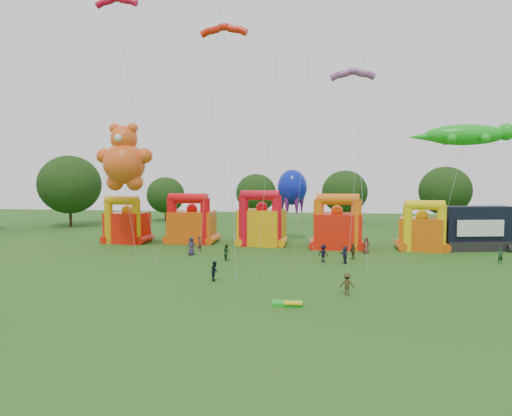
# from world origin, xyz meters

# --- Properties ---
(ground) EXTENTS (160.00, 160.00, 0.00)m
(ground) POSITION_xyz_m (0.00, 0.00, 0.00)
(ground) COLOR #245919
(ground) RESTS_ON ground
(tree_ring) EXTENTS (125.74, 127.86, 12.07)m
(tree_ring) POSITION_xyz_m (-1.20, 0.63, 6.26)
(tree_ring) COLOR #352314
(tree_ring) RESTS_ON ground
(bouncy_castle_0) EXTENTS (5.36, 4.59, 6.06)m
(bouncy_castle_0) POSITION_xyz_m (-20.62, 27.54, 2.31)
(bouncy_castle_0) COLOR red
(bouncy_castle_0) RESTS_ON ground
(bouncy_castle_1) EXTENTS (5.70, 4.63, 6.42)m
(bouncy_castle_1) POSITION_xyz_m (-12.37, 28.86, 2.43)
(bouncy_castle_1) COLOR #DC4E0B
(bouncy_castle_1) RESTS_ON ground
(bouncy_castle_2) EXTENTS (5.90, 5.08, 6.85)m
(bouncy_castle_2) POSITION_xyz_m (-3.17, 28.08, 2.60)
(bouncy_castle_2) COLOR orange
(bouncy_castle_2) RESTS_ON ground
(bouncy_castle_3) EXTENTS (5.56, 4.49, 6.54)m
(bouncy_castle_3) POSITION_xyz_m (6.02, 26.92, 2.47)
(bouncy_castle_3) COLOR red
(bouncy_castle_3) RESTS_ON ground
(bouncy_castle_4) EXTENTS (5.54, 4.86, 5.85)m
(bouncy_castle_4) POSITION_xyz_m (15.73, 26.99, 2.23)
(bouncy_castle_4) COLOR #D6590B
(bouncy_castle_4) RESTS_ON ground
(stage_trailer) EXTENTS (8.39, 4.63, 5.12)m
(stage_trailer) POSITION_xyz_m (22.02, 28.32, 2.46)
(stage_trailer) COLOR black
(stage_trailer) RESTS_ON ground
(teddy_bear_kite) EXTENTS (6.77, 4.80, 14.77)m
(teddy_bear_kite) POSITION_xyz_m (-18.33, 22.51, 9.48)
(teddy_bear_kite) COLOR #EA531A
(teddy_bear_kite) RESTS_ON ground
(gecko_kite) EXTENTS (11.71, 4.22, 14.61)m
(gecko_kite) POSITION_xyz_m (19.38, 27.31, 9.22)
(gecko_kite) COLOR green
(gecko_kite) RESTS_ON ground
(octopus_kite) EXTENTS (5.56, 12.15, 9.53)m
(octopus_kite) POSITION_xyz_m (1.42, 29.55, 3.67)
(octopus_kite) COLOR #0B1CAF
(octopus_kite) RESTS_ON ground
(parafoil_kites) EXTENTS (29.30, 12.60, 28.47)m
(parafoil_kites) POSITION_xyz_m (-7.16, 15.82, 12.41)
(parafoil_kites) COLOR red
(parafoil_kites) RESTS_ON ground
(diamond_kites) EXTENTS (15.09, 15.52, 38.18)m
(diamond_kites) POSITION_xyz_m (0.78, 13.27, 16.50)
(diamond_kites) COLOR red
(diamond_kites) RESTS_ON ground
(folded_kite_bundle) EXTENTS (2.05, 1.18, 0.31)m
(folded_kite_bundle) POSITION_xyz_m (2.21, 2.10, 0.14)
(folded_kite_bundle) COLOR green
(folded_kite_bundle) RESTS_ON ground
(spectator_0) EXTENTS (1.00, 0.68, 1.98)m
(spectator_0) POSITION_xyz_m (-9.68, 19.74, 0.99)
(spectator_0) COLOR #2D2944
(spectator_0) RESTS_ON ground
(spectator_1) EXTENTS (0.60, 0.75, 1.80)m
(spectator_1) POSITION_xyz_m (-9.35, 21.96, 0.90)
(spectator_1) COLOR maroon
(spectator_1) RESTS_ON ground
(spectator_2) EXTENTS (0.97, 1.01, 1.65)m
(spectator_2) POSITION_xyz_m (-5.27, 17.42, 0.82)
(spectator_2) COLOR #1B4421
(spectator_2) RESTS_ON ground
(spectator_3) EXTENTS (1.30, 1.10, 1.74)m
(spectator_3) POSITION_xyz_m (4.49, 17.89, 0.87)
(spectator_3) COLOR black
(spectator_3) RESTS_ON ground
(spectator_4) EXTENTS (0.93, 0.99, 1.64)m
(spectator_4) POSITION_xyz_m (7.50, 19.94, 0.82)
(spectator_4) COLOR #433D1A
(spectator_4) RESTS_ON ground
(spectator_5) EXTENTS (0.93, 1.66, 1.71)m
(spectator_5) POSITION_xyz_m (6.56, 17.46, 0.85)
(spectator_5) COLOR #27263F
(spectator_5) RESTS_ON ground
(spectator_6) EXTENTS (0.90, 0.60, 1.80)m
(spectator_6) POSITION_xyz_m (9.14, 23.75, 0.90)
(spectator_6) COLOR #542218
(spectator_6) RESTS_ON ground
(spectator_7) EXTENTS (0.67, 0.53, 1.60)m
(spectator_7) POSITION_xyz_m (21.58, 19.47, 0.80)
(spectator_7) COLOR #183E20
(spectator_7) RESTS_ON ground
(spectator_8) EXTENTS (0.71, 0.86, 1.61)m
(spectator_8) POSITION_xyz_m (-4.28, 8.35, 0.80)
(spectator_8) COLOR black
(spectator_8) RESTS_ON ground
(spectator_9) EXTENTS (1.07, 0.66, 1.60)m
(spectator_9) POSITION_xyz_m (6.20, 5.34, 0.80)
(spectator_9) COLOR #3D2F18
(spectator_9) RESTS_ON ground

